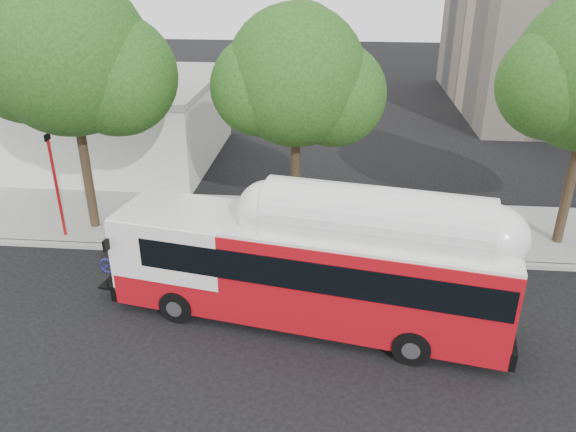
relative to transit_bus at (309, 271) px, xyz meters
The scene contains 9 objects.
ground 1.69m from the transit_bus, 35.74° to the right, with size 120.00×120.00×0.00m, color black.
sidewalk 6.62m from the transit_bus, 89.00° to the left, with size 60.00×5.00×0.15m, color gray.
curb_strip 4.15m from the transit_bus, 88.32° to the left, with size 60.00×0.30×0.15m, color gray.
red_curb_segment 5.05m from the transit_bus, 127.09° to the left, with size 10.00×0.32×0.16m, color maroon.
street_tree_left 11.18m from the transit_bus, 146.94° to the left, with size 6.67×5.80×9.74m.
street_tree_mid 7.33m from the transit_bus, 94.61° to the left, with size 5.75×5.00×8.62m.
low_commercial_bldg 19.67m from the transit_bus, 134.94° to the left, with size 16.20×10.20×4.25m.
transit_bus is the anchor object (origin of this frame).
signal_pole 10.72m from the transit_bus, 155.10° to the left, with size 0.12×0.40×4.19m.
Camera 1 is at (0.56, -13.94, 10.03)m, focal length 35.00 mm.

